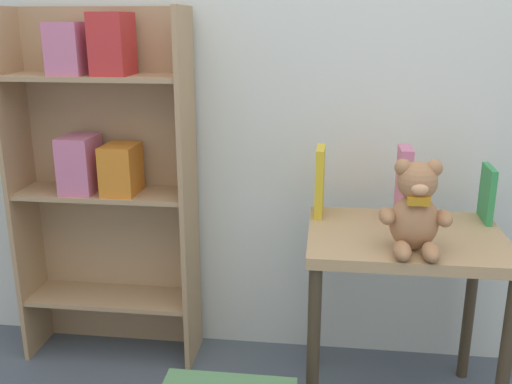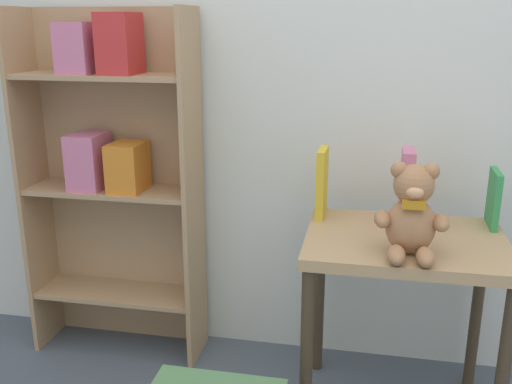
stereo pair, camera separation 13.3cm
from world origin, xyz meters
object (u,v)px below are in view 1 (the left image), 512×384
object	(u,v)px
book_standing_yellow	(320,181)
book_standing_green	(487,194)
book_standing_pink	(403,184)
display_table	(404,263)
teddy_bear	(416,210)
bookshelf_side	(105,166)

from	to	relation	value
book_standing_yellow	book_standing_green	world-z (taller)	book_standing_yellow
book_standing_yellow	book_standing_pink	size ratio (longest dim) A/B	0.96
book_standing_yellow	book_standing_green	distance (m)	0.56
display_table	teddy_bear	distance (m)	0.27
bookshelf_side	book_standing_yellow	world-z (taller)	bookshelf_side
display_table	book_standing_pink	distance (m)	0.27
book_standing_pink	bookshelf_side	bearing A→B (deg)	175.47
book_standing_green	book_standing_yellow	bearing A→B (deg)	-177.37
bookshelf_side	teddy_bear	distance (m)	1.16
bookshelf_side	book_standing_green	bearing A→B (deg)	-3.45
book_standing_yellow	display_table	bearing A→B (deg)	-27.27
bookshelf_side	book_standing_pink	size ratio (longest dim) A/B	5.42
book_standing_pink	book_standing_green	size ratio (longest dim) A/B	1.33
book_standing_green	teddy_bear	bearing A→B (deg)	-130.67
bookshelf_side	display_table	world-z (taller)	bookshelf_side
bookshelf_side	book_standing_yellow	distance (m)	0.81
display_table	book_standing_green	size ratio (longest dim) A/B	3.46
bookshelf_side	teddy_bear	size ratio (longest dim) A/B	4.93
display_table	book_standing_yellow	size ratio (longest dim) A/B	2.71
display_table	book_standing_green	world-z (taller)	book_standing_green
book_standing_pink	display_table	bearing A→B (deg)	-89.03
display_table	teddy_bear	world-z (taller)	teddy_bear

